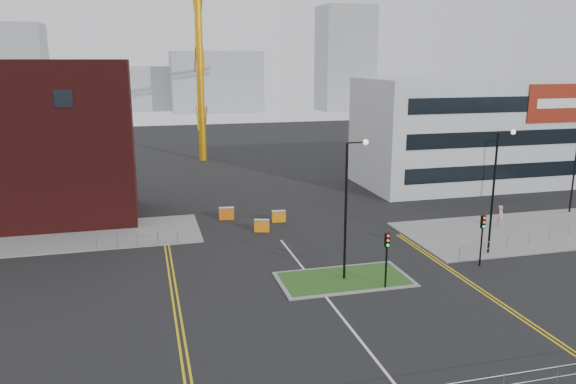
# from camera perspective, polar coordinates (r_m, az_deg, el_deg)

# --- Properties ---
(ground) EXTENTS (200.00, 200.00, 0.00)m
(ground) POSITION_cam_1_polar(r_m,az_deg,el_deg) (29.77, 7.47, -14.86)
(ground) COLOR black
(ground) RESTS_ON ground
(pavement_left) EXTENTS (28.00, 8.00, 0.12)m
(pavement_left) POSITION_cam_1_polar(r_m,az_deg,el_deg) (49.26, -25.53, -4.45)
(pavement_left) COLOR slate
(pavement_left) RESTS_ON ground
(pavement_right) EXTENTS (24.00, 10.00, 0.12)m
(pavement_right) POSITION_cam_1_polar(r_m,az_deg,el_deg) (51.87, 24.53, -3.49)
(pavement_right) COLOR slate
(pavement_right) RESTS_ON ground
(island_kerb) EXTENTS (8.60, 4.60, 0.08)m
(island_kerb) POSITION_cam_1_polar(r_m,az_deg,el_deg) (37.17, 5.71, -8.81)
(island_kerb) COLOR slate
(island_kerb) RESTS_ON ground
(grass_island) EXTENTS (8.00, 4.00, 0.12)m
(grass_island) POSITION_cam_1_polar(r_m,az_deg,el_deg) (37.16, 5.71, -8.78)
(grass_island) COLOR #204416
(grass_island) RESTS_ON ground
(office_block) EXTENTS (25.00, 12.20, 12.00)m
(office_block) POSITION_cam_1_polar(r_m,az_deg,el_deg) (67.31, 18.12, 5.86)
(office_block) COLOR #B4B7B9
(office_block) RESTS_ON ground
(streetlamp_island) EXTENTS (1.46, 0.36, 9.18)m
(streetlamp_island) POSITION_cam_1_polar(r_m,az_deg,el_deg) (35.57, 6.24, -0.73)
(streetlamp_island) COLOR black
(streetlamp_island) RESTS_ON ground
(streetlamp_right_near) EXTENTS (1.46, 0.36, 9.18)m
(streetlamp_right_near) POSITION_cam_1_polar(r_m,az_deg,el_deg) (42.89, 20.43, 0.93)
(streetlamp_right_near) COLOR black
(streetlamp_right_near) RESTS_ON ground
(traffic_light_island) EXTENTS (0.28, 0.33, 3.65)m
(traffic_light_island) POSITION_cam_1_polar(r_m,az_deg,el_deg) (35.27, 10.01, -5.80)
(traffic_light_island) COLOR black
(traffic_light_island) RESTS_ON ground
(traffic_light_right) EXTENTS (0.28, 0.33, 3.65)m
(traffic_light_right) POSITION_cam_1_polar(r_m,az_deg,el_deg) (40.74, 19.15, -3.73)
(traffic_light_right) COLOR black
(traffic_light_right) RESTS_ON ground
(railing_left) EXTENTS (6.05, 0.05, 1.10)m
(railing_left) POSITION_cam_1_polar(r_m,az_deg,el_deg) (44.25, -15.04, -4.57)
(railing_left) COLOR gray
(railing_left) RESTS_ON ground
(railing_right) EXTENTS (19.05, 5.05, 1.10)m
(railing_right) POSITION_cam_1_polar(r_m,az_deg,el_deg) (48.91, 25.06, -3.64)
(railing_right) COLOR gray
(railing_right) RESTS_ON ground
(centre_line) EXTENTS (0.15, 30.00, 0.01)m
(centre_line) POSITION_cam_1_polar(r_m,az_deg,el_deg) (31.42, 6.07, -13.22)
(centre_line) COLOR silver
(centre_line) RESTS_ON ground
(yellow_left_a) EXTENTS (0.12, 24.00, 0.01)m
(yellow_left_a) POSITION_cam_1_polar(r_m,az_deg,el_deg) (36.99, -11.84, -9.21)
(yellow_left_a) COLOR gold
(yellow_left_a) RESTS_ON ground
(yellow_left_b) EXTENTS (0.12, 24.00, 0.01)m
(yellow_left_b) POSITION_cam_1_polar(r_m,az_deg,el_deg) (37.00, -11.37, -9.18)
(yellow_left_b) COLOR gold
(yellow_left_b) RESTS_ON ground
(yellow_right_a) EXTENTS (0.12, 20.00, 0.01)m
(yellow_right_a) POSITION_cam_1_polar(r_m,az_deg,el_deg) (38.68, 17.36, -8.52)
(yellow_right_a) COLOR gold
(yellow_right_a) RESTS_ON ground
(yellow_right_b) EXTENTS (0.12, 20.00, 0.01)m
(yellow_right_b) POSITION_cam_1_polar(r_m,az_deg,el_deg) (38.84, 17.74, -8.46)
(yellow_right_b) COLOR gold
(yellow_right_b) RESTS_ON ground
(skyline_a) EXTENTS (18.00, 12.00, 22.00)m
(skyline_a) POSITION_cam_1_polar(r_m,az_deg,el_deg) (147.29, -26.82, 10.79)
(skyline_a) COLOR gray
(skyline_a) RESTS_ON ground
(skyline_b) EXTENTS (24.00, 12.00, 16.00)m
(skyline_b) POSITION_cam_1_polar(r_m,az_deg,el_deg) (155.64, -7.30, 11.04)
(skyline_b) COLOR gray
(skyline_b) RESTS_ON ground
(skyline_c) EXTENTS (14.00, 12.00, 28.00)m
(skyline_c) POSITION_cam_1_polar(r_m,az_deg,el_deg) (159.08, 5.82, 13.29)
(skyline_c) COLOR gray
(skyline_c) RESTS_ON ground
(skyline_d) EXTENTS (30.00, 12.00, 12.00)m
(skyline_d) POSITION_cam_1_polar(r_m,az_deg,el_deg) (164.42, -14.08, 10.18)
(skyline_d) COLOR gray
(skyline_d) RESTS_ON ground
(pedestrian) EXTENTS (0.85, 0.82, 1.96)m
(pedestrian) POSITION_cam_1_polar(r_m,az_deg,el_deg) (50.93, 20.79, -2.37)
(pedestrian) COLOR pink
(pedestrian) RESTS_ON ground
(barrier_left) EXTENTS (1.36, 0.59, 1.11)m
(barrier_left) POSITION_cam_1_polar(r_m,az_deg,el_deg) (50.51, -6.27, -2.12)
(barrier_left) COLOR #DD5C0C
(barrier_left) RESTS_ON ground
(barrier_mid) EXTENTS (1.25, 0.53, 1.02)m
(barrier_mid) POSITION_cam_1_polar(r_m,az_deg,el_deg) (49.48, -0.95, -2.43)
(barrier_mid) COLOR orange
(barrier_mid) RESTS_ON ground
(barrier_right) EXTENTS (1.31, 0.75, 1.05)m
(barrier_right) POSITION_cam_1_polar(r_m,az_deg,el_deg) (46.75, -2.68, -3.38)
(barrier_right) COLOR orange
(barrier_right) RESTS_ON ground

